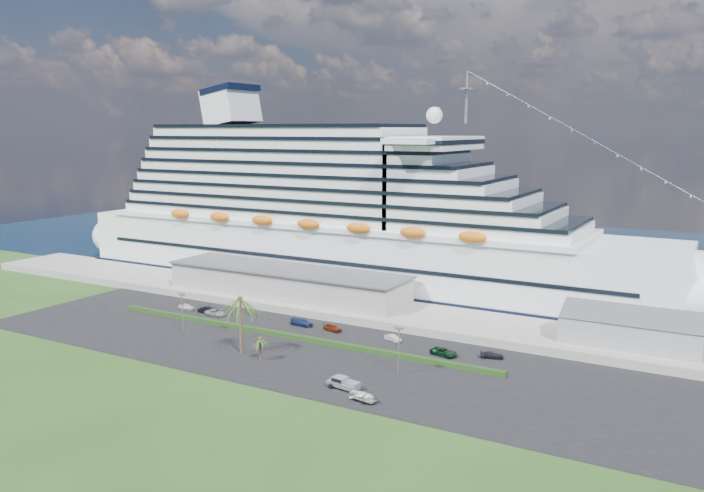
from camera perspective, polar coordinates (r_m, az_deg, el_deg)
The scene contains 22 objects.
ground at distance 120.12m, azimuth -6.60°, elevation -10.19°, with size 420.00×420.00×0.00m, color #234316.
asphalt_lot at distance 128.63m, azimuth -3.68°, elevation -8.75°, with size 140.00×38.00×0.12m, color black.
wharf at distance 152.41m, azimuth 2.32°, elevation -5.46°, with size 240.00×20.00×1.80m, color gray.
water at distance 234.44m, azimuth 12.45°, elevation -0.53°, with size 420.00×160.00×0.02m, color black.
cruise_ship at distance 180.10m, azimuth -0.24°, elevation 2.03°, with size 191.00×38.00×54.00m.
terminal_building at distance 164.02m, azimuth -5.46°, elevation -2.92°, with size 61.00×15.00×6.30m.
port_shed at distance 136.68m, azimuth 22.23°, elevation -6.46°, with size 24.00×12.31×7.37m.
hedge at distance 136.70m, azimuth -5.35°, elevation -7.43°, with size 88.00×1.10×0.90m, color #193311.
lamp_post_left at distance 141.73m, azimuth -13.93°, elevation -5.05°, with size 1.60×0.35×8.27m.
lamp_post_right at distance 115.13m, azimuth 3.90°, elevation -8.22°, with size 1.60×0.35×8.27m.
palm_tall at distance 126.30m, azimuth -9.29°, elevation -4.88°, with size 8.82×8.82×11.13m.
palm_short at distance 123.41m, azimuth -7.65°, elevation -7.87°, with size 3.53×3.53×4.56m.
parked_car_0 at distance 160.95m, azimuth -13.58°, elevation -4.94°, with size 1.65×4.09×1.39m, color silver.
parked_car_1 at distance 157.38m, azimuth -11.87°, elevation -5.19°, with size 1.55×4.45×1.47m, color black.
parked_car_2 at distance 154.62m, azimuth -11.31°, elevation -5.46°, with size 2.24×4.86×1.35m, color #A1A2AA.
parked_car_3 at distance 144.52m, azimuth -4.21°, elevation -6.34°, with size 2.09×5.13×1.49m, color navy.
parked_car_4 at distance 140.52m, azimuth -1.64°, elevation -6.79°, with size 1.71×4.24×1.45m, color maroon.
parked_car_5 at distance 134.27m, azimuth 3.41°, elevation -7.65°, with size 1.30×3.73×1.23m, color silver.
parked_car_6 at distance 126.85m, azimuth 7.65°, elevation -8.72°, with size 2.37×5.14×1.43m, color black.
parked_car_7 at distance 126.99m, azimuth 11.54°, elevation -8.86°, with size 1.70×4.19×1.22m, color black.
pickup_truck at distance 110.46m, azimuth -0.74°, elevation -11.29°, with size 5.62×2.69×1.90m.
boat_trailer at distance 105.59m, azimuth 0.95°, elevation -12.33°, with size 5.42×3.98×1.50m.
Camera 1 is at (67.16, -90.89, 40.73)m, focal length 35.00 mm.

